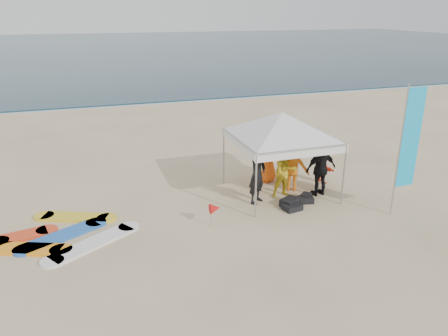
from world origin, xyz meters
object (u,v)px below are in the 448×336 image
object	(u,v)px
person_black_b	(321,169)
feather_flag	(409,140)
person_orange_a	(293,166)
surfboard_spread	(33,239)
marker_pennant	(215,208)
person_yellow	(285,172)
person_seated	(323,168)
person_black_a	(257,174)
person_orange_b	(268,158)
canopy_tent	(283,113)

from	to	relation	value
person_black_b	feather_flag	xyz separation A→B (m)	(1.47, -1.85, 1.29)
person_orange_a	surfboard_spread	bearing A→B (deg)	35.57
marker_pennant	person_yellow	bearing A→B (deg)	23.94
person_orange_a	person_seated	size ratio (longest dim) A/B	1.66
feather_flag	marker_pennant	distance (m)	5.47
person_black_a	person_orange_a	world-z (taller)	person_black_a
marker_pennant	surfboard_spread	world-z (taller)	marker_pennant
person_orange_a	person_orange_b	xyz separation A→B (m)	(-0.42, 0.94, 0.02)
person_black_a	person_orange_b	world-z (taller)	person_black_a
person_yellow	person_black_a	bearing A→B (deg)	-174.13
person_black_b	feather_flag	bearing A→B (deg)	126.34
person_yellow	marker_pennant	xyz separation A→B (m)	(-2.59, -1.15, -0.29)
person_black_a	person_orange_a	xyz separation A→B (m)	(1.42, 0.53, -0.09)
person_yellow	person_orange_a	distance (m)	0.61
person_orange_b	marker_pennant	size ratio (longest dim) A/B	2.58
person_seated	canopy_tent	bearing A→B (deg)	95.75
person_seated	canopy_tent	distance (m)	2.71
person_orange_a	surfboard_spread	world-z (taller)	person_orange_a
person_orange_a	person_orange_b	distance (m)	1.03
person_seated	feather_flag	distance (m)	3.32
person_orange_a	person_black_a	bearing A→B (deg)	49.50
feather_flag	person_black_a	bearing A→B (deg)	150.98
surfboard_spread	person_black_b	bearing A→B (deg)	1.70
person_orange_b	feather_flag	world-z (taller)	feather_flag
person_orange_a	marker_pennant	size ratio (longest dim) A/B	2.53
person_yellow	person_orange_b	world-z (taller)	person_orange_b
person_orange_a	person_black_b	xyz separation A→B (m)	(0.62, -0.63, 0.05)
marker_pennant	person_black_a	bearing A→B (deg)	32.31
person_orange_b	person_seated	bearing A→B (deg)	123.90
person_black_a	canopy_tent	bearing A→B (deg)	-13.60
person_black_b	person_orange_b	xyz separation A→B (m)	(-1.04, 1.57, -0.03)
person_orange_b	person_orange_a	bearing A→B (deg)	80.11
person_yellow	surfboard_spread	distance (m)	7.19
person_black_b	surfboard_spread	world-z (taller)	person_black_b
surfboard_spread	marker_pennant	bearing A→B (deg)	-8.48
person_orange_a	person_yellow	bearing A→B (deg)	70.91
person_orange_a	feather_flag	world-z (taller)	feather_flag
person_yellow	marker_pennant	bearing A→B (deg)	-157.54
person_orange_b	feather_flag	size ratio (longest dim) A/B	0.45
feather_flag	person_seated	bearing A→B (deg)	107.08
person_black_a	person_yellow	world-z (taller)	person_black_a
person_black_b	canopy_tent	xyz separation A→B (m)	(-1.10, 0.56, 1.69)
person_black_a	feather_flag	xyz separation A→B (m)	(3.51, -1.95, 1.25)
person_black_a	person_black_b	bearing A→B (deg)	-42.26
person_black_a	surfboard_spread	xyz separation A→B (m)	(-6.16, -0.35, -0.86)
person_orange_b	canopy_tent	size ratio (longest dim) A/B	0.42
marker_pennant	person_black_b	bearing A→B (deg)	14.14
person_black_a	marker_pennant	distance (m)	1.96
person_yellow	canopy_tent	world-z (taller)	canopy_tent
person_orange_a	person_seated	world-z (taller)	person_orange_a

